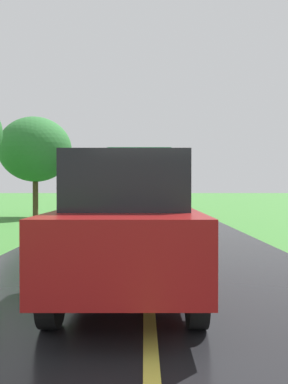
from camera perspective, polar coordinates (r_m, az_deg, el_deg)
name	(u,v)px	position (r m, az deg, el deg)	size (l,w,h in m)	color
banana_truck_near	(138,190)	(12.19, -0.94, 0.28)	(2.39, 5.82, 2.80)	#2D2D30
banana_truck_far	(139,189)	(21.41, -0.71, 0.45)	(2.38, 5.81, 2.80)	#2D2D30
roadside_tree_mid_right	(35,150)	(20.54, -16.12, 6.16)	(3.73, 3.73, 5.21)	#4C3823
following_car	(128,224)	(5.25, -2.41, -4.77)	(1.74, 4.10, 1.92)	maroon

